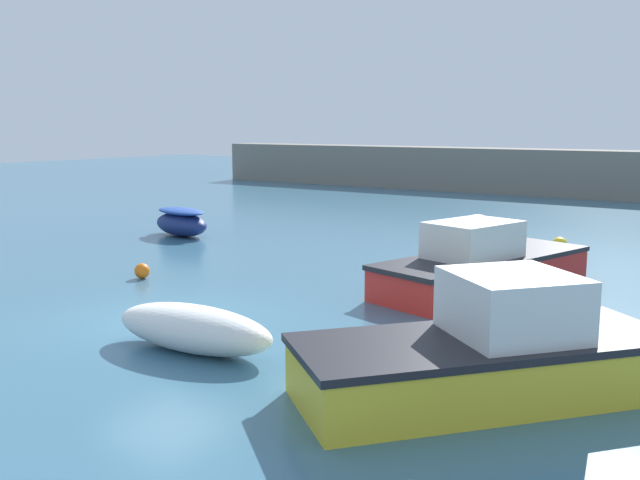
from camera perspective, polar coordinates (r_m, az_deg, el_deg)
ground_plane at (r=15.64m, az=-12.20°, el=-6.68°), size 120.00×120.00×0.20m
harbor_breakwater at (r=43.43m, az=19.72°, el=5.04°), size 49.58×2.62×2.68m
open_tender_yellow at (r=13.40m, az=-10.10°, el=-6.98°), size 3.53×1.43×0.86m
rowboat_with_red_cover at (r=27.11m, az=-11.04°, el=1.43°), size 2.96×1.84×1.04m
motorboat_grey_hull at (r=11.31m, az=13.50°, el=-8.84°), size 5.40×5.91×1.91m
fishing_dinghy_green at (r=28.39m, az=12.29°, el=1.33°), size 1.26×2.45×0.65m
motorboat_with_cabin at (r=18.34m, az=12.76°, el=-1.98°), size 3.73×6.79×1.78m
mooring_buoy_yellow at (r=24.41m, az=18.61°, el=-0.37°), size 0.52×0.52×0.52m
mooring_buoy_orange at (r=19.90m, az=-14.05°, el=-2.42°), size 0.41×0.41×0.41m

